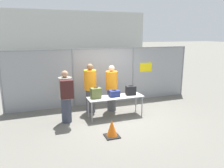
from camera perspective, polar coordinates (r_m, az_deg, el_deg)
The scene contains 12 objects.
ground_plane at distance 7.89m, azimuth 2.08°, elevation -8.55°, with size 120.00×120.00×0.00m, color #605E56.
fence_section at distance 9.12m, azimuth -1.88°, elevation 2.40°, with size 7.91×0.07×2.33m.
inspection_table at distance 7.73m, azimuth 0.90°, elevation -3.73°, with size 1.99×0.62×0.73m.
suitcase_olive at distance 7.52m, azimuth -4.25°, elevation -2.37°, with size 0.35×0.26×0.38m.
suitcase_navy at distance 7.71m, azimuth 0.61°, elevation -2.48°, with size 0.35×0.28×0.24m.
suitcase_black at distance 7.94m, azimuth 4.93°, elevation -1.66°, with size 0.37×0.27×0.35m.
traveler_hooded at distance 7.25m, azimuth -11.93°, elevation -2.77°, with size 0.43×0.67×1.75m.
security_worker_near at distance 8.27m, azimuth -0.11°, elevation -0.93°, with size 0.43×0.43×1.75m.
security_worker_far at distance 8.13m, azimuth -5.68°, elevation -0.92°, with size 0.46×0.46×1.84m.
utility_trailer at distance 11.47m, azimuth 7.19°, elevation 0.51°, with size 4.27×2.02×0.75m.
distant_hangar at distance 31.42m, azimuth -10.76°, elevation 12.55°, with size 16.92×10.28×5.45m.
traffic_cone at distance 6.39m, azimuth -0.03°, elevation -11.65°, with size 0.41×0.41×0.51m.
Camera 1 is at (-2.78, -6.79, 2.91)m, focal length 35.00 mm.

